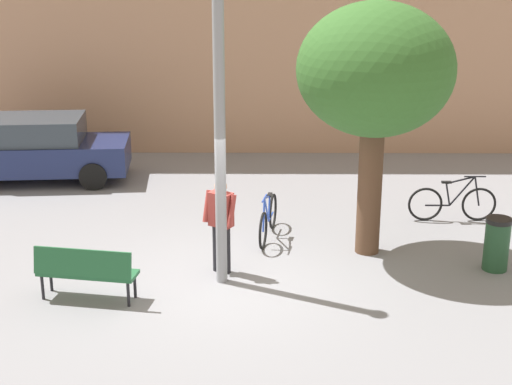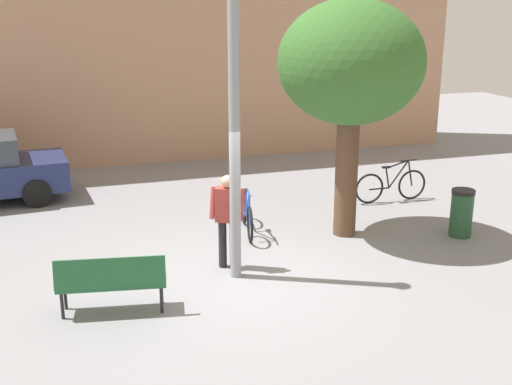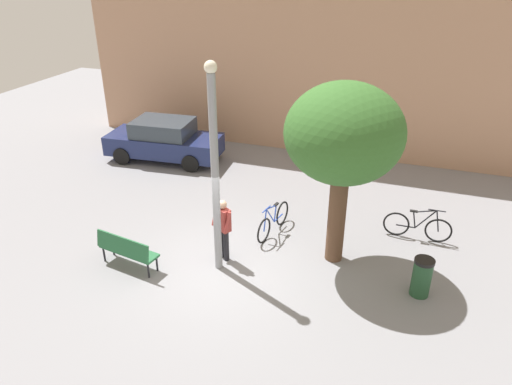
{
  "view_description": "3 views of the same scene",
  "coord_description": "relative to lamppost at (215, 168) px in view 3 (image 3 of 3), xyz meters",
  "views": [
    {
      "loc": [
        0.55,
        -12.06,
        5.52
      ],
      "look_at": [
        0.45,
        0.91,
        1.26
      ],
      "focal_mm": 54.15,
      "sensor_mm": 36.0,
      "label": 1
    },
    {
      "loc": [
        -2.86,
        -9.87,
        4.51
      ],
      "look_at": [
        0.62,
        1.12,
        1.07
      ],
      "focal_mm": 45.54,
      "sensor_mm": 36.0,
      "label": 2
    },
    {
      "loc": [
        4.0,
        -9.1,
        7.07
      ],
      "look_at": [
        0.24,
        1.69,
        1.3
      ],
      "focal_mm": 33.63,
      "sensor_mm": 36.0,
      "label": 3
    }
  ],
  "objects": [
    {
      "name": "person_by_lamppost",
      "position": [
        -0.02,
        0.4,
        -1.75
      ],
      "size": [
        0.63,
        0.49,
        1.67
      ],
      "color": "#232328",
      "rests_on": "ground_plane"
    },
    {
      "name": "plaza_tree",
      "position": [
        2.63,
        1.33,
        0.62
      ],
      "size": [
        2.75,
        2.75,
        4.56
      ],
      "color": "brown",
      "rests_on": "ground_plane"
    },
    {
      "name": "building_facade",
      "position": [
        0.12,
        9.27,
        1.36
      ],
      "size": [
        18.08,
        2.0,
        8.14
      ],
      "primitive_type": "cube",
      "color": "tan",
      "rests_on": "ground_plane"
    },
    {
      "name": "parked_car_navy",
      "position": [
        -4.64,
        5.72,
        -1.94
      ],
      "size": [
        4.32,
        2.08,
        1.55
      ],
      "color": "navy",
      "rests_on": "ground_plane"
    },
    {
      "name": "ground_plane",
      "position": [
        0.12,
        0.09,
        -2.71
      ],
      "size": [
        36.0,
        36.0,
        0.0
      ],
      "primitive_type": "plane",
      "color": "gray"
    },
    {
      "name": "park_bench",
      "position": [
        -2.12,
        -0.76,
        -2.17
      ],
      "size": [
        1.66,
        0.73,
        0.92
      ],
      "color": "#236038",
      "rests_on": "ground_plane"
    },
    {
      "name": "bicycle_black",
      "position": [
        4.59,
        3.0,
        -2.33
      ],
      "size": [
        1.81,
        0.08,
        0.97
      ],
      "color": "black",
      "rests_on": "ground_plane"
    },
    {
      "name": "lamppost",
      "position": [
        0.0,
        0.0,
        0.0
      ],
      "size": [
        0.28,
        0.28,
        5.09
      ],
      "color": "gray",
      "rests_on": "ground_plane"
    },
    {
      "name": "bicycle_blue",
      "position": [
        0.8,
        1.99,
        -2.33
      ],
      "size": [
        0.37,
        1.79,
        0.97
      ],
      "color": "black",
      "rests_on": "ground_plane"
    },
    {
      "name": "trash_bin",
      "position": [
        4.77,
        0.53,
        -2.23
      ],
      "size": [
        0.45,
        0.45,
        0.95
      ],
      "color": "#234C2D",
      "rests_on": "ground_plane"
    }
  ]
}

